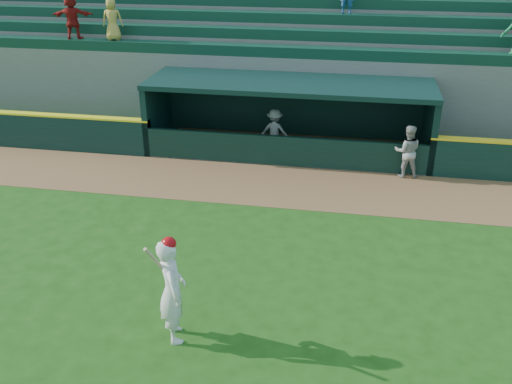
% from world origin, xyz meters
% --- Properties ---
extents(ground, '(120.00, 120.00, 0.00)m').
position_xyz_m(ground, '(0.00, 0.00, 0.00)').
color(ground, '#1D4812').
rests_on(ground, ground).
extents(warning_track, '(40.00, 3.00, 0.01)m').
position_xyz_m(warning_track, '(0.00, 4.90, 0.01)').
color(warning_track, brown).
rests_on(warning_track, ground).
extents(dugout_player_front, '(0.83, 0.66, 1.65)m').
position_xyz_m(dugout_player_front, '(3.84, 6.30, 0.83)').
color(dugout_player_front, '#9A9A95').
rests_on(dugout_player_front, ground).
extents(dugout_player_inside, '(1.02, 0.64, 1.51)m').
position_xyz_m(dugout_player_inside, '(-0.46, 7.66, 0.75)').
color(dugout_player_inside, gray).
rests_on(dugout_player_inside, ground).
extents(dugout, '(9.40, 2.80, 2.46)m').
position_xyz_m(dugout, '(0.00, 8.00, 1.36)').
color(dugout, slate).
rests_on(dugout, ground).
extents(stands, '(34.50, 6.31, 7.46)m').
position_xyz_m(stands, '(-0.01, 12.57, 2.39)').
color(stands, slate).
rests_on(stands, ground).
extents(batter_at_plate, '(0.78, 0.92, 2.17)m').
position_xyz_m(batter_at_plate, '(-0.85, -2.30, 1.07)').
color(batter_at_plate, white).
rests_on(batter_at_plate, ground).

